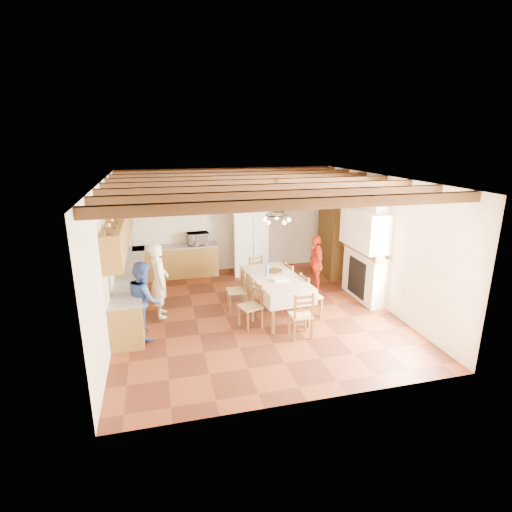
{
  "coord_description": "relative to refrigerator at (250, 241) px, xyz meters",
  "views": [
    {
      "loc": [
        -2.01,
        -8.03,
        3.83
      ],
      "look_at": [
        0.1,
        0.3,
        1.25
      ],
      "focal_mm": 28.0,
      "sensor_mm": 36.0,
      "label": 1
    }
  ],
  "objects": [
    {
      "name": "chair_left_near",
      "position": [
        -0.81,
        -3.39,
        -0.47
      ],
      "size": [
        0.51,
        0.52,
        0.96
      ],
      "primitive_type": null,
      "rotation": [
        0.0,
        0.0,
        -1.26
      ],
      "color": "brown",
      "rests_on": "floor"
    },
    {
      "name": "microwave",
      "position": [
        -1.47,
        0.2,
        0.12
      ],
      "size": [
        0.64,
        0.46,
        0.33
      ],
      "primitive_type": "imported",
      "rotation": [
        0.0,
        0.0,
        0.09
      ],
      "color": "silver",
      "rests_on": "countertop_back"
    },
    {
      "name": "refrigerator",
      "position": [
        0.0,
        0.0,
        0.0
      ],
      "size": [
        1.03,
        0.89,
        1.89
      ],
      "primitive_type": "cube",
      "rotation": [
        0.0,
        0.0,
        -0.12
      ],
      "color": "white",
      "rests_on": "floor"
    },
    {
      "name": "chandelier",
      "position": [
        -0.11,
        -2.86,
        1.3
      ],
      "size": [
        0.47,
        0.47,
        0.03
      ],
      "primitive_type": "torus",
      "color": "black",
      "rests_on": "ground"
    },
    {
      "name": "chair_left_far",
      "position": [
        -0.92,
        -2.45,
        -0.47
      ],
      "size": [
        0.41,
        0.43,
        0.96
      ],
      "primitive_type": null,
      "rotation": [
        0.0,
        0.0,
        -1.6
      ],
      "color": "brown",
      "rests_on": "floor"
    },
    {
      "name": "person_woman_blue",
      "position": [
        -2.9,
        -3.23,
        -0.17
      ],
      "size": [
        0.69,
        0.83,
        1.54
      ],
      "primitive_type": "imported",
      "rotation": [
        0.0,
        0.0,
        1.72
      ],
      "color": "#334E9B",
      "rests_on": "floor"
    },
    {
      "name": "person_man",
      "position": [
        -2.6,
        -2.36,
        -0.12
      ],
      "size": [
        0.42,
        0.62,
        1.66
      ],
      "primitive_type": "imported",
      "rotation": [
        0.0,
        0.0,
        1.6
      ],
      "color": "white",
      "rests_on": "floor"
    },
    {
      "name": "ceiling_beams",
      "position": [
        -0.55,
        -2.75,
        1.96
      ],
      "size": [
        6.0,
        6.3,
        0.16
      ],
      "primitive_type": null,
      "color": "#3C1F13",
      "rests_on": "ground"
    },
    {
      "name": "chair_end_far",
      "position": [
        -0.17,
        -1.69,
        -0.47
      ],
      "size": [
        0.53,
        0.52,
        0.96
      ],
      "primitive_type": null,
      "rotation": [
        0.0,
        0.0,
        0.34
      ],
      "color": "brown",
      "rests_on": "floor"
    },
    {
      "name": "fireplace",
      "position": [
        2.17,
        -2.55,
        0.45
      ],
      "size": [
        0.56,
        1.6,
        2.8
      ],
      "primitive_type": null,
      "color": "beige",
      "rests_on": "ground"
    },
    {
      "name": "fridge_vase",
      "position": [
        -0.14,
        0.0,
        1.08
      ],
      "size": [
        0.27,
        0.27,
        0.27
      ],
      "primitive_type": "imported",
      "rotation": [
        0.0,
        0.0,
        -0.05
      ],
      "color": "#35220C",
      "rests_on": "refrigerator"
    },
    {
      "name": "dining_table",
      "position": [
        -0.11,
        -2.86,
        -0.16
      ],
      "size": [
        1.19,
        2.08,
        0.87
      ],
      "rotation": [
        0.0,
        0.0,
        0.09
      ],
      "color": "beige",
      "rests_on": "floor"
    },
    {
      "name": "wall_back",
      "position": [
        -0.55,
        0.51,
        0.55
      ],
      "size": [
        6.0,
        0.02,
        3.0
      ],
      "primitive_type": "cube",
      "color": "beige",
      "rests_on": "ground"
    },
    {
      "name": "wall_picture",
      "position": [
        1.0,
        0.48,
        0.9
      ],
      "size": [
        0.34,
        0.03,
        0.42
      ],
      "primitive_type": "cube",
      "color": "black",
      "rests_on": "ground"
    },
    {
      "name": "lower_cabinets_back",
      "position": [
        -2.1,
        0.2,
        -0.52
      ],
      "size": [
        2.3,
        0.6,
        0.86
      ],
      "primitive_type": "cube",
      "color": "brown",
      "rests_on": "ground"
    },
    {
      "name": "wall_left",
      "position": [
        -3.56,
        -2.75,
        0.55
      ],
      "size": [
        0.02,
        6.5,
        3.0
      ],
      "primitive_type": "cube",
      "color": "beige",
      "rests_on": "ground"
    },
    {
      "name": "countertop_left",
      "position": [
        -3.25,
        -1.7,
        -0.07
      ],
      "size": [
        0.62,
        4.3,
        0.04
      ],
      "primitive_type": "cube",
      "color": "slate",
      "rests_on": "lower_cabinets_left"
    },
    {
      "name": "wall_front",
      "position": [
        -0.55,
        -6.01,
        0.55
      ],
      "size": [
        6.0,
        0.02,
        3.0
      ],
      "primitive_type": "cube",
      "color": "beige",
      "rests_on": "ground"
    },
    {
      "name": "hutch",
      "position": [
        2.2,
        -0.75,
        0.14
      ],
      "size": [
        0.54,
        1.22,
        2.18
      ],
      "primitive_type": null,
      "rotation": [
        0.0,
        0.0,
        -0.03
      ],
      "color": "#35220C",
      "rests_on": "floor"
    },
    {
      "name": "backsplash_back",
      "position": [
        -2.1,
        0.49,
        0.25
      ],
      "size": [
        2.3,
        0.03,
        0.6
      ],
      "primitive_type": "cube",
      "color": "#ECE9C9",
      "rests_on": "ground"
    },
    {
      "name": "lower_cabinets_left",
      "position": [
        -3.25,
        -1.7,
        -0.52
      ],
      "size": [
        0.6,
        4.3,
        0.86
      ],
      "primitive_type": "cube",
      "color": "brown",
      "rests_on": "ground"
    },
    {
      "name": "person_woman_red",
      "position": [
        1.26,
        -1.84,
        -0.21
      ],
      "size": [
        0.46,
        0.9,
        1.47
      ],
      "primitive_type": "imported",
      "rotation": [
        0.0,
        0.0,
        -1.69
      ],
      "color": "red",
      "rests_on": "floor"
    },
    {
      "name": "backsplash_left",
      "position": [
        -3.54,
        -1.7,
        0.25
      ],
      "size": [
        0.03,
        4.3,
        0.6
      ],
      "primitive_type": "cube",
      "color": "#ECE9C9",
      "rests_on": "ground"
    },
    {
      "name": "floor",
      "position": [
        -0.55,
        -2.75,
        -0.96
      ],
      "size": [
        6.0,
        6.5,
        0.02
      ],
      "primitive_type": "cube",
      "color": "#491E13",
      "rests_on": "ground"
    },
    {
      "name": "ceiling",
      "position": [
        -0.55,
        -2.75,
        2.06
      ],
      "size": [
        6.0,
        6.5,
        0.02
      ],
      "primitive_type": "cube",
      "color": "silver",
      "rests_on": "ground"
    },
    {
      "name": "wall_right",
      "position": [
        2.46,
        -2.75,
        0.55
      ],
      "size": [
        0.02,
        6.5,
        3.0
      ],
      "primitive_type": "cube",
      "color": "beige",
      "rests_on": "ground"
    },
    {
      "name": "chair_right_far",
      "position": [
        0.55,
        -2.29,
        -0.47
      ],
      "size": [
        0.46,
        0.48,
        0.96
      ],
      "primitive_type": null,
      "rotation": [
        0.0,
        0.0,
        1.73
      ],
      "color": "brown",
      "rests_on": "floor"
    },
    {
      "name": "chair_right_near",
      "position": [
        0.62,
        -3.15,
        -0.47
      ],
      "size": [
        0.45,
        0.47,
        0.96
      ],
      "primitive_type": null,
      "rotation": [
        0.0,
        0.0,
        1.7
      ],
      "color": "brown",
      "rests_on": "floor"
    },
    {
      "name": "upper_cabinets",
      "position": [
        -3.38,
        -1.7,
        0.9
      ],
      "size": [
        0.35,
        4.2,
        0.7
      ],
      "primitive_type": "cube",
      "color": "brown",
      "rests_on": "ground"
    },
    {
      "name": "countertop_back",
      "position": [
        -2.1,
        0.2,
        -0.07
      ],
      "size": [
        2.34,
        0.62,
        0.04
      ],
      "primitive_type": "cube",
      "color": "slate",
      "rests_on": "lower_cabinets_back"
    },
    {
      "name": "chair_end_near",
      "position": [
        0.06,
        -4.03,
        -0.47
      ],
      "size": [
        0.42,
        0.4,
        0.96
      ],
      "primitive_type": null,
      "rotation": [
        0.0,
        0.0,
        3.13
      ],
      "color": "brown",
      "rests_on": "floor"
    }
  ]
}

